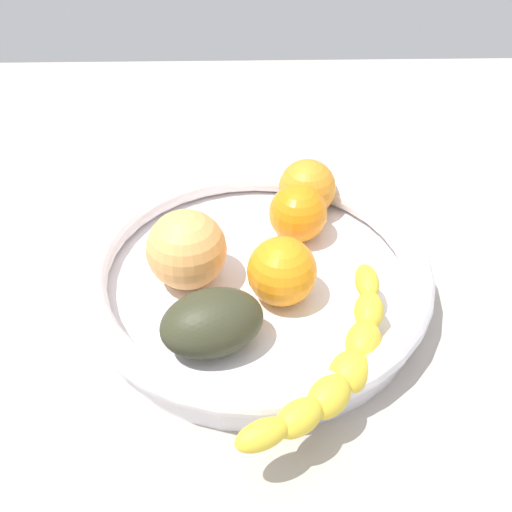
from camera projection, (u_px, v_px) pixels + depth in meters
The scene contains 8 objects.
kitchen_counter at pixel (256, 306), 65.95cm from camera, with size 120.00×120.00×3.00cm, color #AEA59A.
fruit_bowl at pixel (256, 277), 63.22cm from camera, with size 35.05×35.05×5.29cm.
banana_draped_left at pixel (340, 364), 51.93cm from camera, with size 14.24×20.48×4.16cm.
orange_front at pixel (282, 271), 59.21cm from camera, with size 6.70×6.70×6.70cm, color orange.
orange_mid_left at pixel (307, 188), 70.14cm from camera, with size 6.43×6.43×6.43cm, color orange.
orange_mid_right at pixel (298, 213), 66.66cm from camera, with size 6.26×6.26×6.26cm, color orange.
peach_blush at pixel (187, 248), 60.95cm from camera, with size 7.91×7.91×7.91cm, color #F9AA5A.
avocado_dark at pixel (212, 323), 54.76cm from camera, with size 9.30×6.52×5.74cm, color #373823.
Camera 1 is at (1.03, 46.88, 48.17)cm, focal length 43.97 mm.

